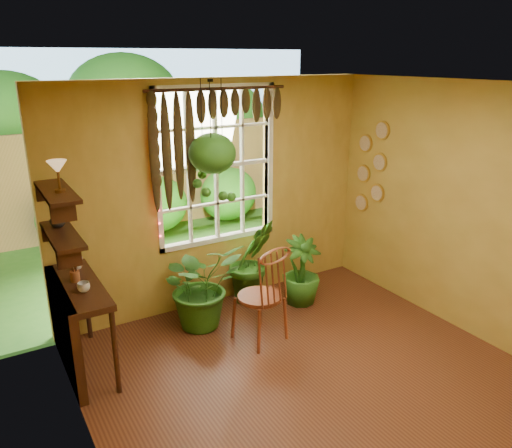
{
  "coord_description": "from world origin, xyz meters",
  "views": [
    {
      "loc": [
        -2.53,
        -2.89,
        2.91
      ],
      "look_at": [
        -0.13,
        1.15,
        1.33
      ],
      "focal_mm": 35.0,
      "sensor_mm": 36.0,
      "label": 1
    }
  ],
  "objects_px": {
    "potted_plant_left": "(201,284)",
    "potted_plant_mid": "(252,261)",
    "counter_ledge": "(70,320)",
    "windsor_chair": "(262,309)",
    "hanging_basket": "(212,157)"
  },
  "relations": [
    {
      "from": "hanging_basket",
      "to": "windsor_chair",
      "type": "bearing_deg",
      "value": -80.91
    },
    {
      "from": "counter_ledge",
      "to": "potted_plant_mid",
      "type": "bearing_deg",
      "value": 10.33
    },
    {
      "from": "counter_ledge",
      "to": "potted_plant_left",
      "type": "xyz_separation_m",
      "value": [
        1.44,
        0.17,
        -0.05
      ]
    },
    {
      "from": "counter_ledge",
      "to": "potted_plant_left",
      "type": "bearing_deg",
      "value": 6.73
    },
    {
      "from": "potted_plant_mid",
      "to": "hanging_basket",
      "type": "xyz_separation_m",
      "value": [
        -0.51,
        -0.02,
        1.35
      ]
    },
    {
      "from": "potted_plant_left",
      "to": "potted_plant_mid",
      "type": "bearing_deg",
      "value": 16.65
    },
    {
      "from": "potted_plant_left",
      "to": "hanging_basket",
      "type": "relative_size",
      "value": 0.74
    },
    {
      "from": "potted_plant_mid",
      "to": "hanging_basket",
      "type": "height_order",
      "value": "hanging_basket"
    },
    {
      "from": "windsor_chair",
      "to": "hanging_basket",
      "type": "distance_m",
      "value": 1.73
    },
    {
      "from": "windsor_chair",
      "to": "potted_plant_left",
      "type": "bearing_deg",
      "value": 111.07
    },
    {
      "from": "windsor_chair",
      "to": "hanging_basket",
      "type": "relative_size",
      "value": 0.93
    },
    {
      "from": "potted_plant_mid",
      "to": "counter_ledge",
      "type": "bearing_deg",
      "value": -169.67
    },
    {
      "from": "counter_ledge",
      "to": "windsor_chair",
      "type": "bearing_deg",
      "value": -13.47
    },
    {
      "from": "counter_ledge",
      "to": "potted_plant_mid",
      "type": "height_order",
      "value": "potted_plant_mid"
    },
    {
      "from": "windsor_chair",
      "to": "hanging_basket",
      "type": "bearing_deg",
      "value": 86.13
    }
  ]
}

